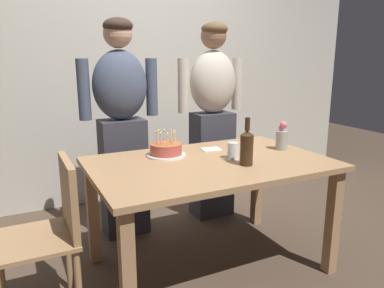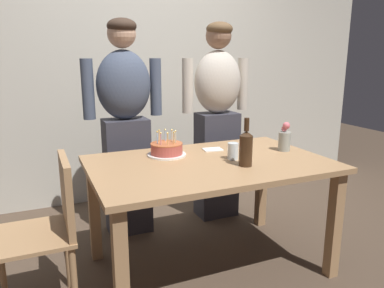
{
  "view_description": "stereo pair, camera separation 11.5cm",
  "coord_description": "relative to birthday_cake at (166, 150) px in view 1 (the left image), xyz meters",
  "views": [
    {
      "loc": [
        -1.11,
        -1.98,
        1.39
      ],
      "look_at": [
        -0.08,
        0.1,
        0.84
      ],
      "focal_mm": 34.68,
      "sensor_mm": 36.0,
      "label": 1
    },
    {
      "loc": [
        -1.0,
        -2.03,
        1.39
      ],
      "look_at": [
        -0.08,
        0.1,
        0.84
      ],
      "focal_mm": 34.68,
      "sensor_mm": 36.0,
      "label": 2
    }
  ],
  "objects": [
    {
      "name": "person_woman_cardigan",
      "position": [
        0.64,
        0.5,
        0.09
      ],
      "size": [
        0.61,
        0.27,
        1.66
      ],
      "rotation": [
        0.0,
        0.0,
        3.14
      ],
      "color": "#33333D",
      "rests_on": "ground_plane"
    },
    {
      "name": "water_glass_near",
      "position": [
        0.36,
        -0.26,
        0.01
      ],
      "size": [
        0.07,
        0.07,
        0.11
      ],
      "primitive_type": "cylinder",
      "color": "silver",
      "rests_on": "dining_table"
    },
    {
      "name": "birthday_cake",
      "position": [
        0.0,
        0.0,
        0.0
      ],
      "size": [
        0.26,
        0.26,
        0.17
      ],
      "color": "white",
      "rests_on": "dining_table"
    },
    {
      "name": "flower_vase",
      "position": [
        0.81,
        -0.2,
        0.04
      ],
      "size": [
        0.08,
        0.08,
        0.2
      ],
      "color": "#999E93",
      "rests_on": "dining_table"
    },
    {
      "name": "back_wall",
      "position": [
        0.2,
        1.31,
        0.52
      ],
      "size": [
        5.2,
        0.1,
        2.6
      ],
      "primitive_type": "cube",
      "color": "beige",
      "rests_on": "ground_plane"
    },
    {
      "name": "dining_table",
      "position": [
        0.2,
        -0.24,
        -0.14
      ],
      "size": [
        1.5,
        0.96,
        0.74
      ],
      "color": "#A37A51",
      "rests_on": "ground_plane"
    },
    {
      "name": "dining_chair",
      "position": [
        -0.77,
        -0.29,
        -0.27
      ],
      "size": [
        0.42,
        0.42,
        0.87
      ],
      "rotation": [
        0.0,
        0.0,
        -1.57
      ],
      "color": "#A37A51",
      "rests_on": "ground_plane"
    },
    {
      "name": "ground_plane",
      "position": [
        0.2,
        -0.24,
        -0.78
      ],
      "size": [
        10.0,
        10.0,
        0.0
      ],
      "primitive_type": "plane",
      "color": "#47382B"
    },
    {
      "name": "napkin_stack",
      "position": [
        0.35,
        0.01,
        -0.04
      ],
      "size": [
        0.14,
        0.12,
        0.01
      ],
      "primitive_type": "cube",
      "rotation": [
        0.0,
        0.0,
        -0.13
      ],
      "color": "white",
      "rests_on": "dining_table"
    },
    {
      "name": "wine_bottle",
      "position": [
        0.36,
        -0.41,
        0.07
      ],
      "size": [
        0.08,
        0.08,
        0.3
      ],
      "color": "#382314",
      "rests_on": "dining_table"
    },
    {
      "name": "person_man_bearded",
      "position": [
        -0.16,
        0.5,
        0.09
      ],
      "size": [
        0.61,
        0.27,
        1.66
      ],
      "rotation": [
        0.0,
        0.0,
        3.14
      ],
      "color": "#33333D",
      "rests_on": "ground_plane"
    }
  ]
}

